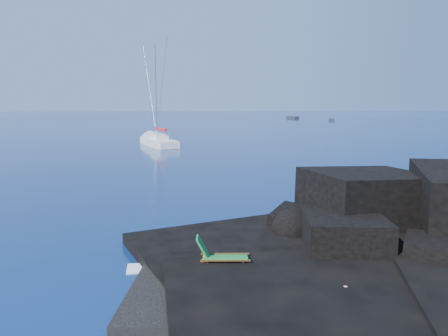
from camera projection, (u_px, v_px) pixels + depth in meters
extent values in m
plane|color=#04123B|center=(122.00, 304.00, 13.35)|extent=(400.00, 400.00, 0.00)
cube|color=black|center=(265.00, 292.00, 14.14)|extent=(9.08, 6.86, 0.70)
cube|color=white|center=(330.00, 295.00, 13.08)|extent=(2.19, 1.16, 0.06)
cone|color=orange|center=(204.00, 262.00, 15.07)|extent=(0.38, 0.38, 0.56)
cube|color=#27272C|center=(292.00, 118.00, 135.48)|extent=(3.11, 5.20, 0.66)
cube|color=#27262B|center=(332.00, 121.00, 122.21)|extent=(2.25, 4.37, 0.56)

